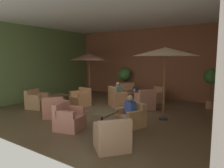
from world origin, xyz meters
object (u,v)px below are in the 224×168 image
armchair_front_left_south (145,102)px  cafe_table_mid_center (59,98)px  iced_drink_cup (134,90)px  armchair_mid_center_south (37,101)px  armchair_front_left_east (117,99)px  armchair_mid_center_east (81,99)px  armchair_mid_center_north (54,109)px  potted_tree_mid_left (125,76)px  armchair_front_left_north (128,94)px  patio_umbrella_tall_red (89,57)px  armchair_front_right_east (131,118)px  armchair_front_right_north (112,138)px  cafe_table_front_left (137,93)px  cafe_table_front_right (102,117)px  patron_by_window (118,90)px  potted_tree_left_corner (212,80)px  armchair_front_left_west (155,97)px  patron_blue_shirt (130,106)px  patio_umbrella_center_beige (165,52)px  open_laptop (136,90)px  armchair_front_right_south (69,119)px

armchair_front_left_south → cafe_table_mid_center: bearing=-145.1°
iced_drink_cup → armchair_mid_center_south: bearing=-137.7°
armchair_front_left_east → armchair_mid_center_east: (-1.45, -0.93, -0.02)m
armchair_mid_center_north → potted_tree_mid_left: size_ratio=0.63×
cafe_table_mid_center → armchair_front_left_north: bearing=66.8°
armchair_front_left_north → patio_umbrella_tall_red: size_ratio=0.45×
armchair_front_right_east → iced_drink_cup: 3.27m
armchair_front_right_north → patio_umbrella_tall_red: bearing=134.7°
cafe_table_front_left → cafe_table_front_right: (0.91, -4.11, -0.03)m
armchair_front_left_south → potted_tree_mid_left: size_ratio=0.64×
armchair_front_left_east → potted_tree_mid_left: potted_tree_mid_left is taller
patron_by_window → iced_drink_cup: bearing=51.9°
armchair_front_left_south → cafe_table_front_left: bearing=136.7°
potted_tree_left_corner → armchair_front_left_east: bearing=-153.2°
armchair_front_left_south → potted_tree_left_corner: size_ratio=0.60×
armchair_front_left_west → patron_blue_shirt: size_ratio=1.64×
armchair_front_right_east → cafe_table_front_right: bearing=-111.8°
armchair_front_left_west → patio_umbrella_center_beige: bearing=-62.4°
armchair_front_left_south → cafe_table_front_right: armchair_front_left_south is taller
cafe_table_front_left → armchair_mid_center_east: bearing=-139.4°
armchair_front_left_north → open_laptop: size_ratio=2.99×
patio_umbrella_tall_red → patron_blue_shirt: patio_umbrella_tall_red is taller
armchair_front_left_east → patio_umbrella_tall_red: (-2.15, 0.57, 1.96)m
armchair_front_left_west → potted_tree_mid_left: (-2.26, 0.80, 0.89)m
armchair_mid_center_south → armchair_mid_center_north: bearing=-17.4°
armchair_front_left_east → armchair_mid_center_north: 3.07m
armchair_front_left_east → armchair_front_left_west: 2.07m
cafe_table_front_left → armchair_front_left_west: 1.06m
cafe_table_front_left → patron_by_window: bearing=-126.2°
armchair_front_left_east → patio_umbrella_tall_red: size_ratio=0.41×
armchair_front_left_north → armchair_front_left_east: armchair_front_left_east is taller
armchair_front_left_north → armchair_front_right_north: bearing=-64.7°
armchair_front_left_west → armchair_mid_center_east: 3.73m
armchair_front_right_north → armchair_front_right_south: 2.00m
armchair_front_left_west → iced_drink_cup: bearing=-124.4°
cafe_table_mid_center → potted_tree_mid_left: (0.67, 4.50, 0.68)m
patron_by_window → open_laptop: bearing=55.1°
armchair_front_left_west → patio_umbrella_tall_red: size_ratio=0.42×
armchair_mid_center_north → iced_drink_cup: bearing=66.7°
armchair_mid_center_east → patron_blue_shirt: size_ratio=1.50×
cafe_table_front_left → patio_umbrella_tall_red: (-2.76, -0.26, 1.76)m
armchair_mid_center_north → potted_tree_left_corner: size_ratio=0.59×
armchair_mid_center_east → patron_by_window: bearing=33.2°
armchair_front_left_west → potted_tree_mid_left: bearing=160.5°
cafe_table_front_right → open_laptop: (-0.96, 4.09, 0.21)m
cafe_table_front_left → armchair_front_right_north: (1.77, -4.85, -0.24)m
potted_tree_left_corner → cafe_table_mid_center: bearing=-144.3°
armchair_front_left_east → patio_umbrella_center_beige: 3.44m
cafe_table_front_left → armchair_mid_center_south: (-3.40, -3.18, -0.22)m
armchair_front_right_north → armchair_front_left_north: bearing=115.3°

